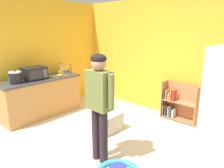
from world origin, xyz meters
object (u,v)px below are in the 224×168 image
(bookshelf, at_px, (178,104))
(amber_bottle, at_px, (71,70))
(crock_pot, at_px, (15,77))
(banana_bunch, at_px, (61,75))
(kitchen_counter, at_px, (41,97))
(standing_person, at_px, (99,98))
(teal_cup, at_px, (11,79))
(orange_cup, at_px, (60,73))
(yellow_cup, at_px, (62,71))
(clear_bottle, at_px, (61,68))
(pet_carrier, at_px, (107,122))
(microwave, at_px, (34,73))
(blue_cup, at_px, (68,71))

(bookshelf, xyz_separation_m, amber_bottle, (-2.37, -1.14, 0.63))
(crock_pot, distance_m, banana_bunch, 1.02)
(kitchen_counter, height_order, crock_pot, crock_pot)
(bookshelf, relative_size, amber_bottle, 3.46)
(standing_person, height_order, teal_cup, standing_person)
(bookshelf, relative_size, standing_person, 0.50)
(teal_cup, height_order, orange_cup, same)
(kitchen_counter, xyz_separation_m, amber_bottle, (0.12, 0.79, 0.55))
(crock_pot, height_order, yellow_cup, crock_pot)
(crock_pot, relative_size, clear_bottle, 1.13)
(teal_cup, distance_m, orange_cup, 1.14)
(pet_carrier, bearing_deg, yellow_cup, 172.58)
(kitchen_counter, height_order, microwave, microwave)
(bookshelf, bearing_deg, crock_pot, -134.61)
(bookshelf, relative_size, crock_pot, 3.05)
(pet_carrier, distance_m, clear_bottle, 2.10)
(banana_bunch, height_order, orange_cup, orange_cup)
(kitchen_counter, height_order, amber_bottle, amber_bottle)
(banana_bunch, xyz_separation_m, orange_cup, (-0.19, 0.11, 0.02))
(standing_person, relative_size, banana_bunch, 10.63)
(pet_carrier, distance_m, microwave, 1.98)
(bookshelf, height_order, pet_carrier, bookshelf)
(amber_bottle, xyz_separation_m, orange_cup, (-0.14, -0.23, -0.05))
(clear_bottle, distance_m, yellow_cup, 0.14)
(standing_person, bearing_deg, kitchen_counter, 171.50)
(crock_pot, xyz_separation_m, clear_bottle, (-0.26, 1.29, -0.03))
(microwave, relative_size, yellow_cup, 5.05)
(pet_carrier, relative_size, banana_bunch, 3.49)
(standing_person, relative_size, amber_bottle, 6.84)
(standing_person, distance_m, banana_bunch, 2.25)
(crock_pot, height_order, banana_bunch, crock_pot)
(pet_carrier, height_order, microwave, microwave)
(standing_person, xyz_separation_m, microwave, (-2.28, 0.22, 0.01))
(microwave, bearing_deg, kitchen_counter, 91.06)
(blue_cup, height_order, yellow_cup, same)
(clear_bottle, relative_size, yellow_cup, 2.59)
(clear_bottle, bearing_deg, teal_cup, -88.88)
(microwave, xyz_separation_m, clear_bottle, (-0.23, 0.85, -0.04))
(crock_pot, bearing_deg, amber_bottle, 86.24)
(standing_person, bearing_deg, bookshelf, 84.68)
(microwave, xyz_separation_m, amber_bottle, (0.12, 0.91, -0.04))
(blue_cup, bearing_deg, yellow_cup, -138.47)
(microwave, relative_size, crock_pot, 1.72)
(amber_bottle, bearing_deg, pet_carrier, -11.91)
(microwave, xyz_separation_m, blue_cup, (0.00, 0.91, -0.09))
(bookshelf, relative_size, teal_cup, 8.95)
(crock_pot, bearing_deg, blue_cup, 91.27)
(banana_bunch, relative_size, teal_cup, 1.67)
(crock_pot, height_order, teal_cup, crock_pot)
(kitchen_counter, relative_size, crock_pot, 6.60)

